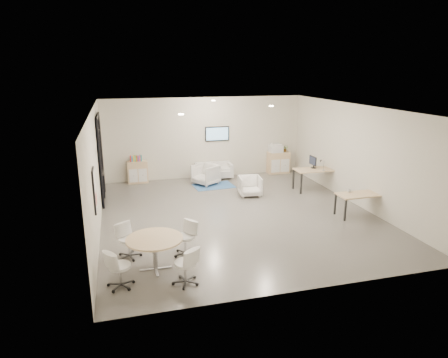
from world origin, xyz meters
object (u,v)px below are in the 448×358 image
at_px(armchair_right, 250,185).
at_px(desk_rear, 315,171).
at_px(sideboard_right, 278,163).
at_px(armchair_left, 206,173).
at_px(loveseat, 214,171).
at_px(sideboard_left, 138,172).
at_px(desk_front, 359,196).
at_px(round_table, 155,242).

bearing_deg(armchair_right, desk_rear, 7.82).
bearing_deg(sideboard_right, armchair_left, -165.60).
xyz_separation_m(loveseat, armchair_right, (0.68, -2.51, 0.08)).
distance_m(sideboard_left, loveseat, 2.98).
height_order(desk_front, round_table, round_table).
distance_m(armchair_right, desk_rear, 2.52).
bearing_deg(desk_rear, round_table, -142.77).
height_order(armchair_left, armchair_right, armchair_left).
bearing_deg(loveseat, armchair_left, -122.57).
bearing_deg(sideboard_left, armchair_left, -19.44).
bearing_deg(armchair_right, loveseat, 112.29).
xyz_separation_m(loveseat, round_table, (-3.02, -6.99, 0.37)).
height_order(loveseat, desk_front, desk_front).
bearing_deg(desk_rear, desk_front, -88.54).
bearing_deg(sideboard_right, loveseat, -177.53).
relative_size(desk_front, round_table, 1.06).
bearing_deg(armchair_right, round_table, -122.52).
distance_m(armchair_left, round_table, 6.75).
height_order(sideboard_right, round_table, sideboard_right).
relative_size(armchair_right, desk_rear, 0.50).
relative_size(sideboard_right, armchair_left, 1.07).
distance_m(sideboard_left, round_table, 7.14).
relative_size(armchair_right, desk_front, 0.58).
relative_size(armchair_left, desk_front, 0.65).
bearing_deg(desk_rear, sideboard_left, 158.13).
relative_size(sideboard_right, desk_front, 0.69).
xyz_separation_m(sideboard_left, desk_front, (6.17, -5.35, 0.19)).
xyz_separation_m(sideboard_right, armchair_right, (-2.15, -2.63, -0.07)).
xyz_separation_m(armchair_left, desk_front, (3.69, -4.47, 0.19)).
bearing_deg(sideboard_right, sideboard_left, 179.78).
xyz_separation_m(sideboard_left, armchair_left, (2.48, -0.88, -0.00)).
bearing_deg(round_table, sideboard_right, 50.53).
xyz_separation_m(loveseat, desk_rear, (3.18, -2.47, 0.41)).
xyz_separation_m(armchair_left, armchair_right, (1.17, -1.77, -0.04)).
height_order(sideboard_right, desk_rear, sideboard_right).
bearing_deg(round_table, armchair_right, 50.44).
distance_m(sideboard_right, desk_rear, 2.63).
bearing_deg(sideboard_left, sideboard_right, -0.22).
xyz_separation_m(sideboard_left, loveseat, (2.98, -0.14, -0.13)).
relative_size(loveseat, round_table, 1.19).
height_order(sideboard_left, loveseat, sideboard_left).
xyz_separation_m(sideboard_right, round_table, (-5.86, -7.11, 0.21)).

